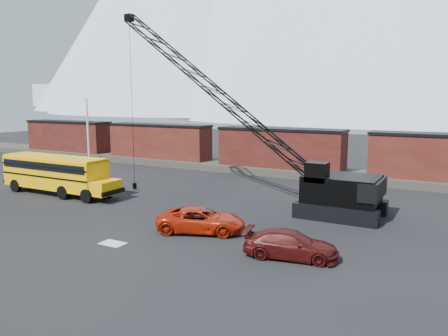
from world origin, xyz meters
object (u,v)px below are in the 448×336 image
(maroon_suv, at_px, (291,244))
(school_bus, at_px, (58,173))
(crawler_crane, at_px, (230,103))
(red_pickup, at_px, (201,220))

(maroon_suv, bearing_deg, school_bus, 66.79)
(school_bus, relative_size, crawler_crane, 0.55)
(school_bus, distance_m, crawler_crane, 15.65)
(school_bus, xyz_separation_m, crawler_crane, (13.78, 4.64, 5.79))
(red_pickup, height_order, maroon_suv, red_pickup)
(red_pickup, xyz_separation_m, maroon_suv, (6.21, -1.50, -0.04))
(red_pickup, relative_size, maroon_suv, 1.10)
(school_bus, bearing_deg, maroon_suv, -11.84)
(red_pickup, bearing_deg, school_bus, 58.06)
(maroon_suv, relative_size, crawler_crane, 0.22)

